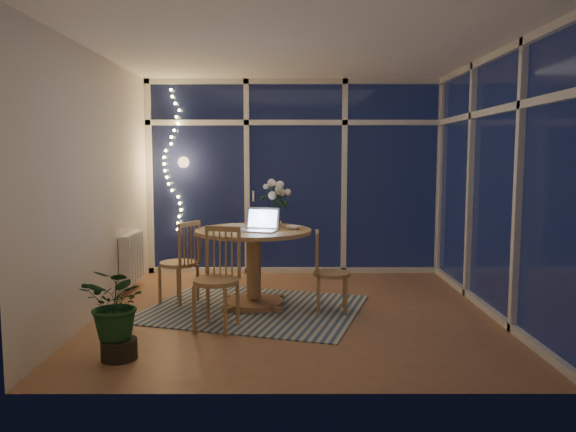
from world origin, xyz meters
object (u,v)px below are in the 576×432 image
(flower_vase, at_px, (274,217))
(laptop, at_px, (259,219))
(chair_left, at_px, (178,261))
(potted_plant, at_px, (118,312))
(chair_front, at_px, (216,279))
(chair_right, at_px, (332,272))
(dining_table, at_px, (254,268))

(flower_vase, bearing_deg, laptop, -109.87)
(chair_left, distance_m, potted_plant, 1.71)
(chair_front, height_order, flower_vase, flower_vase)
(chair_right, height_order, chair_front, chair_front)
(chair_left, relative_size, flower_vase, 4.33)
(laptop, distance_m, flower_vase, 0.42)
(flower_vase, bearing_deg, chair_right, -37.47)
(laptop, height_order, flower_vase, laptop)
(flower_vase, relative_size, potted_plant, 0.28)
(laptop, bearing_deg, flower_vase, 86.30)
(dining_table, height_order, flower_vase, flower_vase)
(dining_table, xyz_separation_m, chair_left, (-0.82, 0.17, 0.04))
(dining_table, bearing_deg, chair_front, -110.74)
(chair_front, relative_size, laptop, 2.73)
(chair_left, height_order, flower_vase, flower_vase)
(chair_left, relative_size, chair_front, 0.96)
(chair_right, xyz_separation_m, flower_vase, (-0.59, 0.46, 0.51))
(chair_left, distance_m, chair_front, 1.08)
(chair_right, xyz_separation_m, laptop, (-0.74, 0.06, 0.53))
(laptop, bearing_deg, chair_left, 175.54)
(flower_vase, bearing_deg, dining_table, -132.46)
(dining_table, bearing_deg, chair_left, 168.62)
(dining_table, xyz_separation_m, chair_right, (0.80, -0.23, 0.01))
(dining_table, xyz_separation_m, flower_vase, (0.21, 0.23, 0.52))
(chair_right, relative_size, flower_vase, 4.04)
(dining_table, bearing_deg, flower_vase, 47.54)
(chair_right, bearing_deg, laptop, 87.79)
(chair_left, height_order, chair_right, chair_left)
(chair_right, height_order, potted_plant, chair_right)
(potted_plant, bearing_deg, laptop, 53.10)
(chair_left, height_order, chair_front, chair_front)
(chair_right, relative_size, potted_plant, 1.12)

